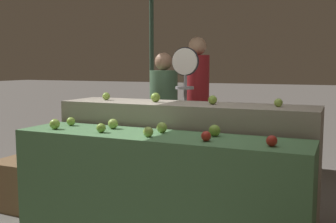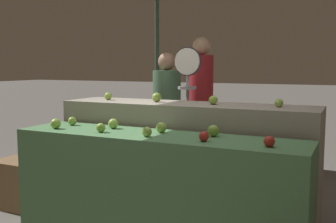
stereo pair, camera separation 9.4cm
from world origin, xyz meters
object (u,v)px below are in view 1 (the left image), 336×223
(person_vendor_at_scale, at_px, (164,109))
(person_customer_left, at_px, (197,94))
(wooden_crate_side, at_px, (22,183))
(produce_scale, at_px, (185,87))

(person_vendor_at_scale, bearing_deg, person_customer_left, -117.46)
(person_vendor_at_scale, height_order, wooden_crate_side, person_vendor_at_scale)
(person_vendor_at_scale, xyz_separation_m, person_customer_left, (0.18, 0.67, 0.15))
(produce_scale, xyz_separation_m, wooden_crate_side, (-1.38, -1.02, -0.96))
(person_vendor_at_scale, distance_m, person_customer_left, 0.71)
(person_customer_left, height_order, wooden_crate_side, person_customer_left)
(produce_scale, distance_m, wooden_crate_side, 1.96)
(produce_scale, bearing_deg, wooden_crate_side, -143.43)
(person_vendor_at_scale, bearing_deg, wooden_crate_side, 40.51)
(produce_scale, distance_m, person_customer_left, 0.98)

